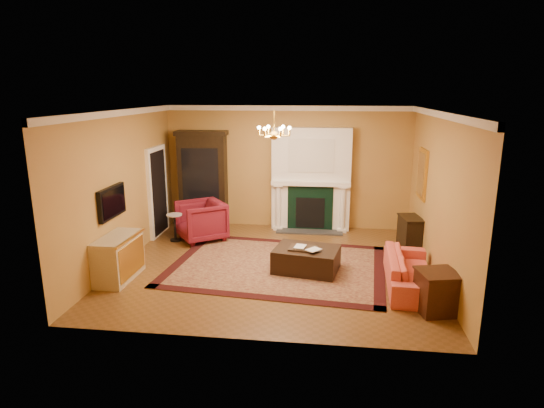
% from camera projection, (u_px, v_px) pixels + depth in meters
% --- Properties ---
extents(floor, '(6.00, 5.50, 0.02)m').
position_uv_depth(floor, '(274.00, 266.00, 8.94)').
color(floor, brown).
rests_on(floor, ground).
extents(ceiling, '(6.00, 5.50, 0.02)m').
position_uv_depth(ceiling, '(274.00, 110.00, 8.20)').
color(ceiling, white).
rests_on(ceiling, wall_back).
extents(wall_back, '(6.00, 0.02, 3.00)m').
position_uv_depth(wall_back, '(287.00, 167.00, 11.23)').
color(wall_back, '#B28A40').
rests_on(wall_back, floor).
extents(wall_front, '(6.00, 0.02, 3.00)m').
position_uv_depth(wall_front, '(249.00, 237.00, 5.91)').
color(wall_front, '#B28A40').
rests_on(wall_front, floor).
extents(wall_left, '(0.02, 5.50, 3.00)m').
position_uv_depth(wall_left, '(122.00, 187.00, 8.93)').
color(wall_left, '#B28A40').
rests_on(wall_left, floor).
extents(wall_right, '(0.02, 5.50, 3.00)m').
position_uv_depth(wall_right, '(439.00, 196.00, 8.21)').
color(wall_right, '#B28A40').
rests_on(wall_right, floor).
extents(fireplace, '(1.90, 0.70, 2.50)m').
position_uv_depth(fireplace, '(311.00, 182.00, 11.05)').
color(fireplace, white).
rests_on(fireplace, wall_back).
extents(crown_molding, '(6.00, 5.50, 0.12)m').
position_uv_depth(crown_molding, '(280.00, 111.00, 9.14)').
color(crown_molding, white).
rests_on(crown_molding, ceiling).
extents(doorway, '(0.08, 1.05, 2.10)m').
position_uv_depth(doorway, '(158.00, 191.00, 10.67)').
color(doorway, white).
rests_on(doorway, wall_left).
extents(tv_panel, '(0.09, 0.95, 0.58)m').
position_uv_depth(tv_panel, '(112.00, 202.00, 8.38)').
color(tv_panel, black).
rests_on(tv_panel, wall_left).
extents(gilt_mirror, '(0.06, 0.76, 1.05)m').
position_uv_depth(gilt_mirror, '(422.00, 174.00, 9.53)').
color(gilt_mirror, gold).
rests_on(gilt_mirror, wall_right).
extents(chandelier, '(0.63, 0.55, 0.53)m').
position_uv_depth(chandelier, '(274.00, 132.00, 8.30)').
color(chandelier, gold).
rests_on(chandelier, ceiling).
extents(oriental_rug, '(4.38, 3.46, 0.02)m').
position_uv_depth(oriental_rug, '(278.00, 265.00, 8.93)').
color(oriental_rug, '#400D11').
rests_on(oriental_rug, floor).
extents(china_cabinet, '(1.18, 0.59, 2.30)m').
position_uv_depth(china_cabinet, '(203.00, 182.00, 11.30)').
color(china_cabinet, black).
rests_on(china_cabinet, floor).
extents(wingback_armchair, '(1.30, 1.31, 1.00)m').
position_uv_depth(wingback_armchair, '(201.00, 219.00, 10.38)').
color(wingback_armchair, maroon).
rests_on(wingback_armchair, floor).
extents(pedestal_table, '(0.35, 0.35, 0.63)m').
position_uv_depth(pedestal_table, '(175.00, 225.00, 10.34)').
color(pedestal_table, black).
rests_on(pedestal_table, floor).
extents(commode, '(0.54, 1.10, 0.81)m').
position_uv_depth(commode, '(118.00, 258.00, 8.23)').
color(commode, beige).
rests_on(commode, floor).
extents(coral_sofa, '(0.69, 2.00, 0.77)m').
position_uv_depth(coral_sofa, '(410.00, 266.00, 7.92)').
color(coral_sofa, '#DA5B45').
rests_on(coral_sofa, floor).
extents(end_table, '(0.65, 0.65, 0.63)m').
position_uv_depth(end_table, '(437.00, 293.00, 7.01)').
color(end_table, '#36180E').
rests_on(end_table, floor).
extents(console_table, '(0.47, 0.70, 0.72)m').
position_uv_depth(console_table, '(410.00, 235.00, 9.70)').
color(console_table, black).
rests_on(console_table, floor).
extents(leather_ottoman, '(1.32, 1.06, 0.44)m').
position_uv_depth(leather_ottoman, '(306.00, 259.00, 8.63)').
color(leather_ottoman, black).
rests_on(leather_ottoman, oriental_rug).
extents(ottoman_tray, '(0.54, 0.45, 0.03)m').
position_uv_depth(ottoman_tray, '(303.00, 248.00, 8.53)').
color(ottoman_tray, black).
rests_on(ottoman_tray, leather_ottoman).
extents(book_a, '(0.20, 0.06, 0.27)m').
position_uv_depth(book_a, '(295.00, 240.00, 8.52)').
color(book_a, gray).
rests_on(book_a, ottoman_tray).
extents(book_b, '(0.16, 0.14, 0.27)m').
position_uv_depth(book_b, '(310.00, 242.00, 8.41)').
color(book_b, gray).
rests_on(book_b, ottoman_tray).
extents(topiary_left, '(0.17, 0.17, 0.46)m').
position_uv_depth(topiary_left, '(288.00, 170.00, 11.01)').
color(topiary_left, gray).
rests_on(topiary_left, fireplace).
extents(topiary_right, '(0.15, 0.15, 0.41)m').
position_uv_depth(topiary_right, '(342.00, 172.00, 10.86)').
color(topiary_right, gray).
rests_on(topiary_right, fireplace).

